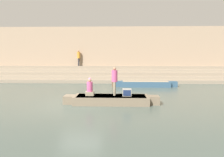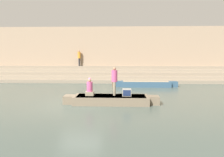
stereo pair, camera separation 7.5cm
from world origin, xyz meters
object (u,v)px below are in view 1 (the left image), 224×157
at_px(person_on_steps, 79,57).
at_px(person_rowing, 90,88).
at_px(person_standing, 115,79).
at_px(tv_set, 127,92).
at_px(moored_boat_shore, 145,84).
at_px(mooring_post, 113,81).
at_px(rowboat_main, 111,99).

bearing_deg(person_on_steps, person_rowing, 109.84).
bearing_deg(person_rowing, person_standing, 1.61).
xyz_separation_m(tv_set, moored_boat_shore, (1.89, 6.98, -0.44)).
xyz_separation_m(person_standing, person_on_steps, (-4.39, 11.75, 1.17)).
bearing_deg(person_standing, mooring_post, 93.34).
relative_size(person_rowing, person_on_steps, 0.60).
bearing_deg(tv_set, person_rowing, 178.25).
distance_m(tv_set, mooring_post, 6.80).
height_order(moored_boat_shore, person_on_steps, person_on_steps).
bearing_deg(rowboat_main, tv_set, -3.05).
xyz_separation_m(rowboat_main, person_standing, (0.19, 0.14, 1.21)).
relative_size(rowboat_main, person_rowing, 5.27).
distance_m(person_rowing, mooring_post, 6.77).
distance_m(moored_boat_shore, mooring_post, 2.98).
bearing_deg(person_standing, person_rowing, -174.89).
xyz_separation_m(mooring_post, person_on_steps, (-4.07, 5.22, 2.11)).
xyz_separation_m(rowboat_main, person_rowing, (-1.29, 0.02, 0.66)).
distance_m(rowboat_main, mooring_post, 6.69).
xyz_separation_m(rowboat_main, moored_boat_shore, (2.82, 6.95, 0.00)).
xyz_separation_m(person_rowing, person_on_steps, (-2.91, 11.87, 1.73)).
xyz_separation_m(person_standing, moored_boat_shore, (2.63, 6.81, -1.21)).
xyz_separation_m(moored_boat_shore, person_on_steps, (-7.02, 4.94, 2.38)).
bearing_deg(mooring_post, rowboat_main, -88.86).
relative_size(person_standing, moored_boat_shore, 0.30).
height_order(rowboat_main, person_on_steps, person_on_steps).
relative_size(tv_set, person_on_steps, 0.29).
bearing_deg(rowboat_main, mooring_post, 90.06).
bearing_deg(person_on_steps, moored_boat_shore, 150.90).
xyz_separation_m(person_rowing, tv_set, (2.22, -0.05, -0.22)).
height_order(tv_set, person_on_steps, person_on_steps).
distance_m(tv_set, person_on_steps, 13.13).
height_order(person_standing, person_rowing, person_standing).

